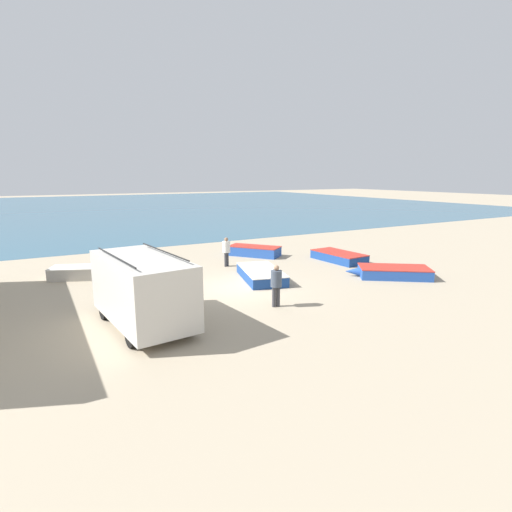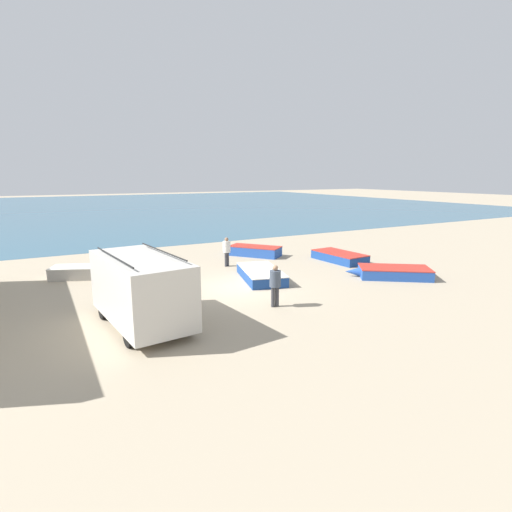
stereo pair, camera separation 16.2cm
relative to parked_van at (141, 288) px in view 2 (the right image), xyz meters
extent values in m
plane|color=tan|center=(4.88, 2.49, -1.29)|extent=(200.00, 200.00, 0.00)
cube|color=#33607A|center=(4.88, 54.49, -1.28)|extent=(120.00, 80.00, 0.01)
cube|color=beige|center=(0.00, -0.03, 0.02)|extent=(2.55, 4.85, 2.06)
cube|color=black|center=(-0.25, 2.34, -0.55)|extent=(1.90, 0.30, 0.93)
cube|color=#1E232D|center=(-0.24, 2.26, 0.64)|extent=(1.81, 0.25, 0.66)
cylinder|color=black|center=(-1.05, 1.31, -0.95)|extent=(0.29, 0.70, 0.68)
cylinder|color=black|center=(0.75, 1.50, -0.95)|extent=(0.29, 0.70, 0.68)
cylinder|color=black|center=(-0.74, -1.56, -0.95)|extent=(0.29, 0.70, 0.68)
cylinder|color=black|center=(1.06, -1.37, -0.95)|extent=(0.29, 0.70, 0.68)
cylinder|color=black|center=(-0.80, -0.11, 1.17)|extent=(0.46, 3.80, 0.05)
cylinder|color=black|center=(0.80, 0.06, 1.17)|extent=(0.46, 3.80, 0.05)
cube|color=#ADA89E|center=(-0.65, 7.71, -1.02)|extent=(4.00, 2.65, 0.54)
cone|color=#ADA89E|center=(1.48, 6.85, -1.02)|extent=(0.96, 0.79, 0.52)
cube|color=silver|center=(-0.65, 7.71, -0.81)|extent=(0.64, 1.22, 0.05)
cube|color=silver|center=(-0.65, 7.71, -0.72)|extent=(4.04, 2.67, 0.04)
cube|color=#234CA3|center=(12.43, 0.45, -1.05)|extent=(3.67, 3.30, 0.48)
cone|color=#234CA3|center=(10.79, 1.63, -1.05)|extent=(0.86, 0.80, 0.46)
cube|color=#B22D23|center=(12.43, 0.45, -0.87)|extent=(1.06, 1.37, 0.05)
cube|color=#B22D23|center=(12.43, 0.45, -0.79)|extent=(3.71, 3.34, 0.04)
cube|color=#234CA3|center=(9.02, 8.58, -1.00)|extent=(2.99, 3.32, 0.57)
cone|color=#234CA3|center=(7.85, 10.11, -1.00)|extent=(0.85, 0.88, 0.54)
cube|color=#B22D23|center=(9.02, 8.58, -0.78)|extent=(1.11, 0.92, 0.05)
cube|color=#B22D23|center=(9.02, 8.58, -0.70)|extent=(3.02, 3.36, 0.04)
cube|color=navy|center=(6.49, 3.34, -1.06)|extent=(2.55, 3.88, 0.47)
cone|color=navy|center=(7.05, 5.44, -1.06)|extent=(0.63, 0.87, 0.44)
cube|color=silver|center=(6.49, 3.34, -0.89)|extent=(1.55, 0.59, 0.05)
cube|color=silver|center=(6.49, 3.34, -0.80)|extent=(2.58, 3.92, 0.04)
cube|color=navy|center=(12.62, 4.76, -1.05)|extent=(1.79, 3.34, 0.48)
cone|color=navy|center=(12.49, 6.74, -1.05)|extent=(0.50, 0.74, 0.46)
cube|color=#B22D23|center=(12.62, 4.76, -0.87)|extent=(1.48, 0.29, 0.05)
cube|color=#B22D23|center=(12.62, 4.76, -0.79)|extent=(1.81, 3.38, 0.04)
cylinder|color=#38383D|center=(5.01, -0.51, -0.89)|extent=(0.15, 0.15, 0.79)
cylinder|color=#38383D|center=(4.85, -0.48, -0.89)|extent=(0.15, 0.15, 0.79)
cylinder|color=#424C5B|center=(4.93, -0.50, -0.18)|extent=(0.43, 0.43, 0.63)
sphere|color=tan|center=(4.93, -0.50, 0.24)|extent=(0.22, 0.22, 0.22)
cylinder|color=#38383D|center=(6.31, 6.78, -0.90)|extent=(0.15, 0.15, 0.78)
cylinder|color=#38383D|center=(6.17, 6.71, -0.90)|extent=(0.15, 0.15, 0.78)
cylinder|color=silver|center=(6.24, 6.74, -0.19)|extent=(0.43, 0.43, 0.62)
sphere|color=#8C664C|center=(6.24, 6.74, 0.22)|extent=(0.21, 0.21, 0.21)
camera|label=1|loc=(-2.94, -12.92, 3.67)|focal=28.00mm
camera|label=2|loc=(-2.80, -13.00, 3.67)|focal=28.00mm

